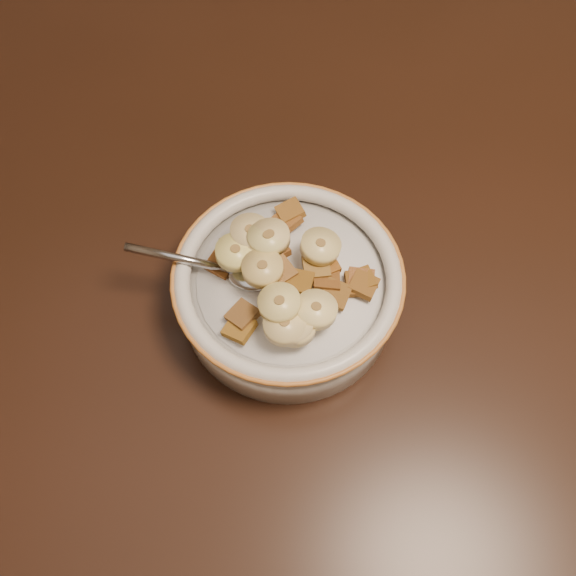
{
  "coord_description": "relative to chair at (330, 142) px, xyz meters",
  "views": [
    {
      "loc": [
        -0.26,
        -0.22,
        1.22
      ],
      "look_at": [
        -0.26,
        0.03,
        0.78
      ],
      "focal_mm": 40.0,
      "sensor_mm": 36.0,
      "label": 1
    }
  ],
  "objects": [
    {
      "name": "cereal_square_14",
      "position": [
        -0.1,
        -0.51,
        0.37
      ],
      "size": [
        0.03,
        0.03,
        0.01
      ],
      "primitive_type": "cube",
      "rotation": [
        -0.24,
        -0.08,
        0.87
      ],
      "color": "brown",
      "rests_on": "milk"
    },
    {
      "name": "cereal_square_5",
      "position": [
        -0.04,
        -0.47,
        0.38
      ],
      "size": [
        0.02,
        0.02,
        0.01
      ],
      "primitive_type": "cube",
      "rotation": [
        0.11,
        0.01,
        0.14
      ],
      "color": "brown",
      "rests_on": "milk"
    },
    {
      "name": "banana_slice_6",
      "position": [
        -0.06,
        -0.52,
        0.38
      ],
      "size": [
        0.04,
        0.04,
        0.01
      ],
      "primitive_type": "cylinder",
      "rotation": [
        0.0,
        0.12,
        1.22
      ],
      "color": "#FBE797",
      "rests_on": "milk"
    },
    {
      "name": "cereal_square_15",
      "position": [
        -0.07,
        -0.48,
        0.38
      ],
      "size": [
        0.02,
        0.02,
        0.01
      ],
      "primitive_type": "cube",
      "rotation": [
        0.0,
        0.02,
        1.36
      ],
      "color": "brown",
      "rests_on": "milk"
    },
    {
      "name": "cereal_square_8",
      "position": [
        -0.07,
        -0.48,
        0.39
      ],
      "size": [
        0.03,
        0.03,
        0.01
      ],
      "primitive_type": "cube",
      "rotation": [
        -0.03,
        -0.08,
        2.21
      ],
      "color": "brown",
      "rests_on": "milk"
    },
    {
      "name": "cereal_square_2",
      "position": [
        -0.12,
        -0.46,
        0.37
      ],
      "size": [
        0.03,
        0.03,
        0.01
      ],
      "primitive_type": "cube",
      "rotation": [
        0.11,
        -0.13,
        1.05
      ],
      "color": "brown",
      "rests_on": "milk"
    },
    {
      "name": "cereal_square_10",
      "position": [
        -0.05,
        -0.51,
        0.38
      ],
      "size": [
        0.03,
        0.03,
        0.01
      ],
      "primitive_type": "cube",
      "rotation": [
        -0.22,
        0.07,
        2.5
      ],
      "color": "brown",
      "rests_on": "milk"
    },
    {
      "name": "banana_slice_7",
      "position": [
        -0.04,
        -0.51,
        0.39
      ],
      "size": [
        0.03,
        0.03,
        0.02
      ],
      "primitive_type": "cylinder",
      "rotation": [
        0.14,
        -0.08,
        3.04
      ],
      "color": "#FFE489",
      "rests_on": "milk"
    },
    {
      "name": "banana_slice_9",
      "position": [
        -0.08,
        -0.48,
        0.39
      ],
      "size": [
        0.04,
        0.04,
        0.01
      ],
      "primitive_type": "cylinder",
      "rotation": [
        -0.01,
        0.06,
        2.03
      ],
      "color": "#D9C06E",
      "rests_on": "milk"
    },
    {
      "name": "banana_slice_5",
      "position": [
        -0.1,
        -0.47,
        0.39
      ],
      "size": [
        0.04,
        0.04,
        0.01
      ],
      "primitive_type": "cylinder",
      "rotation": [
        -0.02,
        0.05,
        0.39
      ],
      "color": "#EFE179",
      "rests_on": "milk"
    },
    {
      "name": "banana_slice_3",
      "position": [
        -0.08,
        -0.45,
        0.39
      ],
      "size": [
        0.04,
        0.04,
        0.01
      ],
      "primitive_type": "cylinder",
      "rotation": [
        0.03,
        0.05,
        1.81
      ],
      "color": "#FFDA80",
      "rests_on": "milk"
    },
    {
      "name": "cereal_square_19",
      "position": [
        -0.03,
        -0.48,
        0.38
      ],
      "size": [
        0.02,
        0.02,
        0.01
      ],
      "primitive_type": "cube",
      "rotation": [
        0.1,
        0.11,
        1.55
      ],
      "color": "brown",
      "rests_on": "milk"
    },
    {
      "name": "cereal_square_20",
      "position": [
        -0.07,
        -0.48,
        0.38
      ],
      "size": [
        0.03,
        0.03,
        0.01
      ],
      "primitive_type": "cube",
      "rotation": [
        -0.17,
        -0.05,
        2.43
      ],
      "color": "brown",
      "rests_on": "milk"
    },
    {
      "name": "chair",
      "position": [
        0.0,
        0.0,
        0.0
      ],
      "size": [
        0.44,
        0.44,
        0.86
      ],
      "primitive_type": "cube",
      "rotation": [
        0.0,
        0.0,
        0.19
      ],
      "color": "black",
      "rests_on": "floor"
    },
    {
      "name": "milk",
      "position": [
        -0.06,
        -0.48,
        0.36
      ],
      "size": [
        0.14,
        0.14,
        0.0
      ],
      "primitive_type": "cylinder",
      "color": "white",
      "rests_on": "cereal_bowl"
    },
    {
      "name": "cereal_bowl",
      "position": [
        -0.06,
        -0.48,
        0.34
      ],
      "size": [
        0.17,
        0.17,
        0.04
      ],
      "primitive_type": "cylinder",
      "color": "silver",
      "rests_on": "table"
    },
    {
      "name": "banana_slice_2",
      "position": [
        -0.09,
        -0.45,
        0.39
      ],
      "size": [
        0.04,
        0.04,
        0.01
      ],
      "primitive_type": "cylinder",
      "rotation": [
        0.03,
        0.04,
        0.71
      ],
      "color": "#E0C981",
      "rests_on": "milk"
    },
    {
      "name": "cereal_square_0",
      "position": [
        -0.07,
        -0.42,
        0.37
      ],
      "size": [
        0.03,
        0.03,
        0.01
      ],
      "primitive_type": "cube",
      "rotation": [
        -0.21,
        0.17,
        2.2
      ],
      "color": "brown",
      "rests_on": "milk"
    },
    {
      "name": "cereal_square_12",
      "position": [
        -0.1,
        -0.52,
        0.37
      ],
      "size": [
        0.03,
        0.03,
        0.01
      ],
      "primitive_type": "cube",
      "rotation": [
        -0.2,
        0.0,
        1.05
      ],
      "color": "brown",
      "rests_on": "milk"
    },
    {
      "name": "banana_slice_11",
      "position": [
        -0.07,
        -0.52,
        0.39
      ],
      "size": [
        0.03,
        0.03,
        0.01
      ],
      "primitive_type": "cylinder",
      "rotation": [
        -0.02,
        -0.01,
        1.61
      ],
      "color": "tan",
      "rests_on": "milk"
    },
    {
      "name": "cereal_square_7",
      "position": [
        -0.08,
        -0.44,
        0.38
      ],
      "size": [
        0.03,
        0.03,
        0.01
      ],
      "primitive_type": "cube",
      "rotation": [
        0.08,
        0.08,
        0.37
      ],
      "color": "#996229",
      "rests_on": "milk"
    },
    {
      "name": "cereal_square_17",
      "position": [
        -0.01,
        -0.48,
        0.37
      ],
      "size": [
        0.03,
        0.03,
        0.01
      ],
      "primitive_type": "cube",
      "rotation": [
        -0.12,
        0.13,
        1.89
      ],
      "color": "brown",
      "rests_on": "milk"
    },
    {
      "name": "banana_slice_0",
      "position": [
        -0.04,
        -0.46,
        0.39
      ],
      "size": [
        0.04,
        0.04,
        0.02
      ],
      "primitive_type": "cylinder",
      "rotation": [
        0.11,
        -0.11,
        2.76
      ],
      "color": "#E1C46C",
      "rests_on": "milk"
    },
    {
      "name": "cereal_square_3",
      "position": [
        -0.07,
        -0.46,
        0.38
      ],
      "size": [
        0.03,
        0.03,
        0.01
      ],
      "primitive_type": "cube",
      "rotation": [
        -0.15,
        0.02,
        0.59
      ],
      "color": "brown",
      "rests_on": "milk"
    },
    {
      "name": "cereal_square_21",
      "position": [
        -0.11,
        -0.45,
        0.37
      ],
      "size": [
        0.03,
        0.03,
        0.01
      ],
      "primitive_type": "cube",
      "rotation": [
        0.09,
        0.06,
        0.47
      ],
      "color": "brown",
      "rests_on": "milk"
    },
    {
      "name": "banana_slice_8",
      "position": [
        -0.07,
        -0.51,
        0.39
      ],
      "size": [
        0.04,
        0.04,
        0.01
      ],
      "primitive_type": "cylinder",
      "rotation": [
        0.02,
        0.1,
        2.97
      ],
      "color": "#FFEF97",
      "rests_on": "milk"
    },
    {
      "name": "cereal_square_1",
      "position": [
        -0.08,
        -0.46,
        0.38
      ],
      "size": [
        0.03,
        0.03,
        0.01
      ],
      "primitive_type": "cube",
      "rotation": [
        -0.02,
        0.12,
        0.44
      ],
      "color": "brown",
      "rests_on": "milk"
    },
    {
      "name": "cereal_square_6",
      "position": [
        -0.01,
        -0.48,
        0.37
      ],
      "size": [
        0.02,
        0.02,
        0.01
      ],
      "primitive_type": "cube",
      "rotation": [
        0.08,
        0.06,
        0.1
      ],
      "color": "brown",
      "rests_on": "milk"
    },
    {
      "name": "cereal_square_16",
      "position": [
        -0.03,
        -0.49,
        0.37
      ],
      "size": [
        0.03,
        0.03,
        0.01
      ],
      "primitive_type": "cube",
      "rotation": [
        -0.16,
        -0.18,
        2.79
      ],
      "color": "brown",
      "rests_on": "milk"
    },
    {
      "name": "cereal_square_4",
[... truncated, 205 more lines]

